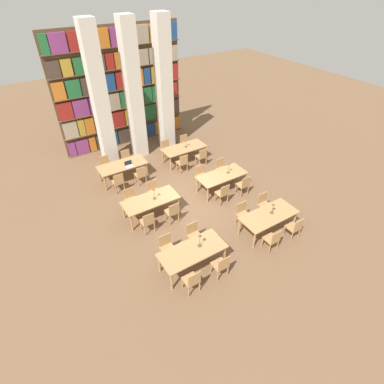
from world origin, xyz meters
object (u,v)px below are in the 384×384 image
object	(u,v)px
chair_16	(118,182)
chair_19	(127,159)
chair_22	(202,156)
chair_23	(185,143)
chair_15	(221,168)
desk_lamp_3	(229,166)
laptop	(129,165)
pillar_left	(100,100)
reading_table_1	(269,216)
chair_11	(154,190)
desk_lamp_4	(186,142)
desk_lamp_0	(200,238)
pillar_center	(133,93)
chair_9	(131,199)
reading_table_2	(151,201)
chair_10	(173,212)
chair_13	(201,175)
chair_21	(167,149)
chair_4	(273,239)
reading_table_0	(193,252)
chair_0	(192,280)
chair_3	(194,234)
desk_lamp_2	(154,192)
chair_20	(182,162)
chair_14	(244,185)
chair_17	(106,165)
chair_8	(148,222)
chair_5	(243,213)
chair_18	(141,174)
chair_6	(295,227)
chair_12	(223,193)
chair_7	(264,204)
chair_1	(167,247)
desk_lamp_1	(273,207)

from	to	relation	value
chair_16	chair_19	bearing A→B (deg)	56.36
chair_22	chair_23	distance (m)	1.48
chair_15	desk_lamp_3	world-z (taller)	desk_lamp_3
laptop	chair_23	size ratio (longest dim) A/B	0.36
desk_lamp_3	chair_23	world-z (taller)	desk_lamp_3
pillar_left	reading_table_1	xyz separation A→B (m)	(2.99, -7.33, -2.34)
chair_11	desk_lamp_4	distance (m)	3.29
desk_lamp_0	chair_16	distance (m)	4.93
pillar_center	chair_9	size ratio (longest dim) A/B	6.79
desk_lamp_0	chair_16	xyz separation A→B (m)	(-0.75, 4.84, -0.57)
reading_table_2	chair_9	size ratio (longest dim) A/B	2.29
chair_10	chair_13	xyz separation A→B (m)	(2.16, 1.40, 0.00)
chair_10	chair_21	xyz separation A→B (m)	(2.00, 4.15, 0.00)
chair_4	chair_10	world-z (taller)	same
reading_table_0	chair_13	world-z (taller)	chair_13
chair_0	chair_3	bearing A→B (deg)	55.96
desk_lamp_2	chair_23	distance (m)	4.84
chair_20	chair_22	xyz separation A→B (m)	(1.02, 0.00, 0.00)
pillar_center	chair_14	size ratio (longest dim) A/B	6.79
chair_3	chair_17	distance (m)	5.70
chair_8	chair_10	xyz separation A→B (m)	(0.97, 0.00, 0.00)
chair_21	chair_13	bearing A→B (deg)	93.35
desk_lamp_2	chair_17	world-z (taller)	desk_lamp_2
chair_5	chair_13	size ratio (longest dim) A/B	1.00
chair_8	pillar_center	bearing A→B (deg)	68.59
pillar_center	chair_5	world-z (taller)	pillar_center
chair_18	desk_lamp_4	bearing A→B (deg)	13.37
chair_10	pillar_center	bearing A→B (deg)	78.34
chair_9	chair_6	bearing A→B (deg)	132.71
chair_10	chair_17	xyz separation A→B (m)	(-0.95, 4.26, 0.00)
desk_lamp_0	chair_12	world-z (taller)	desk_lamp_0
desk_lamp_4	pillar_left	bearing A→B (deg)	149.53
desk_lamp_2	chair_15	bearing A→B (deg)	11.06
chair_12	chair_17	world-z (taller)	same
chair_8	desk_lamp_2	world-z (taller)	desk_lamp_2
chair_5	chair_16	world-z (taller)	same
chair_3	chair_9	size ratio (longest dim) A/B	1.00
desk_lamp_0	chair_14	world-z (taller)	desk_lamp_0
pillar_left	chair_23	world-z (taller)	pillar_left
chair_4	desk_lamp_4	xyz separation A→B (m)	(0.58, 6.27, 0.53)
chair_7	chair_6	bearing A→B (deg)	90.00
laptop	chair_6	bearing A→B (deg)	-61.73
pillar_left	chair_0	xyz separation A→B (m)	(-0.52, -8.03, -2.52)
chair_8	chair_19	distance (m)	4.37
chair_7	chair_12	bearing A→B (deg)	-55.99
desk_lamp_0	chair_13	xyz separation A→B (m)	(2.37, 3.46, -0.57)
reading_table_1	chair_12	bearing A→B (deg)	100.71
chair_1	desk_lamp_1	bearing A→B (deg)	168.24
chair_19	chair_16	bearing A→B (deg)	56.36
pillar_center	reading_table_2	bearing A→B (deg)	-109.24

